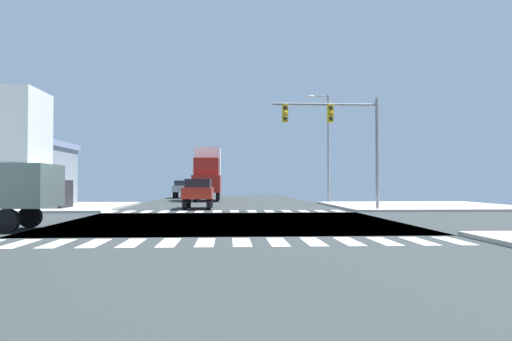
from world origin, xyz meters
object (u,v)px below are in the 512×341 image
object	(u,v)px
street_lamp	(325,139)
sedan_farside_1	(198,191)
box_truck_nearside_1	(208,173)
traffic_signal_mast	(337,127)
sedan_queued_2	(182,188)

from	to	relation	value
street_lamp	sedan_farside_1	bearing A→B (deg)	-142.49
street_lamp	box_truck_nearside_1	world-z (taller)	street_lamp
box_truck_nearside_1	traffic_signal_mast	bearing A→B (deg)	116.29
box_truck_nearside_1	sedan_queued_2	xyz separation A→B (m)	(-3.00, 7.96, -1.45)
traffic_signal_mast	sedan_farside_1	size ratio (longest dim) A/B	1.54
traffic_signal_mast	box_truck_nearside_1	bearing A→B (deg)	116.29
sedan_farside_1	street_lamp	bearing A→B (deg)	-142.49
box_truck_nearside_1	street_lamp	bearing A→B (deg)	146.18
traffic_signal_mast	sedan_farside_1	xyz separation A→B (m)	(-8.22, 2.84, -3.77)
street_lamp	sedan_farside_1	size ratio (longest dim) A/B	2.02
box_truck_nearside_1	sedan_queued_2	distance (m)	8.63
sedan_queued_2	street_lamp	bearing A→B (deg)	131.20
street_lamp	traffic_signal_mast	bearing A→B (deg)	-97.71
sedan_farside_1	sedan_queued_2	xyz separation A→B (m)	(-3.00, 21.77, 0.00)
street_lamp	sedan_queued_2	xyz separation A→B (m)	(-12.60, 14.40, -4.02)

